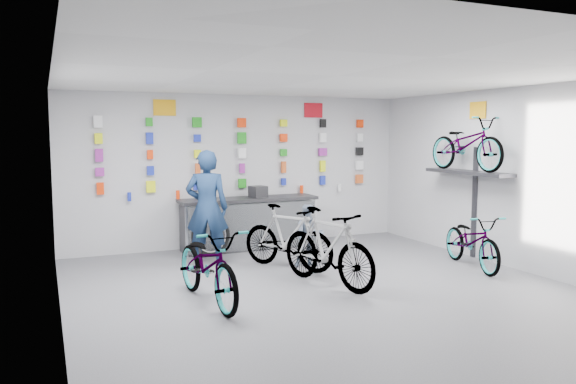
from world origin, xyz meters
name	(u,v)px	position (x,y,z in m)	size (l,w,h in m)	color
floor	(336,297)	(0.00, 0.00, 0.00)	(8.00, 8.00, 0.00)	#4D4D51
ceiling	(338,76)	(0.00, 0.00, 3.00)	(8.00, 8.00, 0.00)	white
wall_back	(241,171)	(0.00, 4.00, 1.50)	(7.00, 7.00, 0.00)	silver
wall_left	(57,201)	(-3.50, 0.00, 1.50)	(8.00, 8.00, 0.00)	silver
wall_right	(529,180)	(3.50, 0.00, 1.50)	(8.00, 8.00, 0.00)	silver
counter	(249,224)	(0.00, 3.54, 0.49)	(2.70, 0.66, 1.00)	black
merch_wall	(242,156)	(0.00, 3.93, 1.80)	(5.56, 0.08, 1.56)	#FF3508
wall_bracket	(469,177)	(3.33, 1.20, 1.46)	(0.39, 1.90, 2.00)	#333338
sign_left	(165,108)	(-1.50, 3.98, 2.72)	(0.42, 0.02, 0.30)	#F4A913
sign_right	(313,110)	(1.60, 3.98, 2.72)	(0.42, 0.02, 0.30)	red
sign_side	(478,110)	(3.48, 1.20, 2.65)	(0.02, 0.40, 0.30)	#F4A913
bike_left	(208,265)	(-1.69, 0.42, 0.52)	(0.69, 1.97, 1.03)	gray
bike_center	(327,247)	(0.16, 0.55, 0.57)	(0.54, 1.91, 1.15)	gray
bike_right	(472,241)	(2.89, 0.56, 0.46)	(0.61, 1.75, 0.92)	gray
bike_service	(288,237)	(0.04, 1.74, 0.53)	(0.50, 1.77, 1.07)	gray
bike_wall	(466,144)	(3.25, 1.20, 2.05)	(0.63, 1.80, 0.95)	gray
clerk	(207,208)	(-1.11, 2.54, 0.98)	(0.72, 0.47, 1.97)	#132747
customer	(309,236)	(0.42, 1.72, 0.53)	(0.51, 0.40, 1.06)	slate
spare_wheel	(211,236)	(-0.87, 3.17, 0.38)	(0.79, 0.30, 0.77)	black
register	(258,192)	(0.19, 3.55, 1.11)	(0.28, 0.30, 0.22)	black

